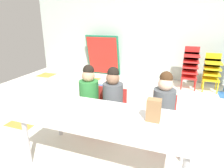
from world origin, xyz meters
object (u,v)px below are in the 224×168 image
at_px(seated_child_far_right, 164,102).
at_px(donut_powdered_loose, 87,115).
at_px(seated_child_middle_seat, 113,95).
at_px(paper_bag_brown, 154,110).
at_px(paper_plate_near_edge, 91,112).
at_px(seated_child_near_camera, 89,92).
at_px(kid_chair_yellow_stack, 212,70).
at_px(folded_activity_table, 103,56).
at_px(donut_powdered_on_plate, 91,110).
at_px(kid_chair_red_stack, 190,66).
at_px(craft_table, 106,120).

relative_size(seated_child_far_right, donut_powdered_loose, 7.85).
bearing_deg(seated_child_middle_seat, donut_powdered_loose, -93.66).
distance_m(seated_child_middle_seat, paper_bag_brown, 0.80).
bearing_deg(paper_plate_near_edge, seated_child_near_camera, 118.04).
relative_size(kid_chair_yellow_stack, donut_powdered_loose, 6.84).
bearing_deg(folded_activity_table, kid_chair_yellow_stack, -7.68).
height_order(donut_powdered_on_plate, donut_powdered_loose, donut_powdered_on_plate).
distance_m(seated_child_far_right, donut_powdered_on_plate, 0.89).
bearing_deg(seated_child_far_right, kid_chair_yellow_stack, 71.38).
height_order(kid_chair_red_stack, donut_powdered_on_plate, kid_chair_red_stack).
distance_m(seated_child_middle_seat, donut_powdered_loose, 0.66).
height_order(kid_chair_red_stack, folded_activity_table, folded_activity_table).
height_order(seated_child_middle_seat, donut_powdered_on_plate, seated_child_middle_seat).
relative_size(kid_chair_red_stack, paper_plate_near_edge, 5.11).
bearing_deg(seated_child_middle_seat, paper_plate_near_edge, -93.32).
bearing_deg(seated_child_middle_seat, seated_child_far_right, 0.00).
xyz_separation_m(seated_child_near_camera, donut_powdered_on_plate, (0.31, -0.58, 0.04)).
relative_size(seated_child_near_camera, kid_chair_red_stack, 1.00).
xyz_separation_m(craft_table, kid_chair_yellow_stack, (1.28, 2.87, -0.06)).
height_order(seated_child_near_camera, paper_bag_brown, seated_child_near_camera).
distance_m(seated_child_far_right, kid_chair_red_stack, 2.31).
distance_m(craft_table, paper_bag_brown, 0.49).
xyz_separation_m(seated_child_far_right, kid_chair_yellow_stack, (0.77, 2.29, -0.10)).
bearing_deg(donut_powdered_loose, folded_activity_table, 109.82).
bearing_deg(paper_plate_near_edge, donut_powdered_on_plate, 0.00).
relative_size(kid_chair_red_stack, kid_chair_yellow_stack, 1.15).
bearing_deg(seated_child_near_camera, craft_table, -51.09).
distance_m(donut_powdered_on_plate, donut_powdered_loose, 0.08).
bearing_deg(seated_child_far_right, seated_child_near_camera, 180.00).
distance_m(seated_child_near_camera, donut_powdered_loose, 0.72).
distance_m(folded_activity_table, paper_bag_brown, 3.66).
xyz_separation_m(seated_child_middle_seat, folded_activity_table, (-1.23, 2.64, -0.02)).
distance_m(craft_table, seated_child_far_right, 0.78).
distance_m(kid_chair_yellow_stack, paper_bag_brown, 2.94).
bearing_deg(seated_child_far_right, kid_chair_red_stack, 81.63).
xyz_separation_m(kid_chair_yellow_stack, donut_powdered_on_plate, (-1.44, -2.86, 0.14)).
bearing_deg(donut_powdered_loose, donut_powdered_on_plate, 83.90).
relative_size(craft_table, kid_chair_yellow_stack, 2.14).
bearing_deg(donut_powdered_on_plate, donut_powdered_loose, -96.10).
height_order(kid_chair_yellow_stack, folded_activity_table, folded_activity_table).
height_order(seated_child_middle_seat, folded_activity_table, folded_activity_table).
relative_size(seated_child_far_right, paper_plate_near_edge, 5.10).
distance_m(kid_chair_yellow_stack, paper_plate_near_edge, 3.21).
relative_size(seated_child_middle_seat, kid_chair_red_stack, 1.00).
xyz_separation_m(craft_table, kid_chair_red_stack, (0.85, 2.87, -0.00)).
bearing_deg(folded_activity_table, seated_child_far_right, -54.68).
bearing_deg(paper_bag_brown, kid_chair_red_stack, 82.17).
bearing_deg(seated_child_near_camera, kid_chair_red_stack, 60.02).
relative_size(paper_bag_brown, donut_powdered_on_plate, 1.88).
relative_size(folded_activity_table, paper_plate_near_edge, 6.04).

